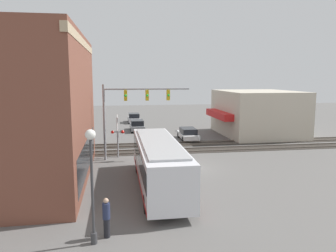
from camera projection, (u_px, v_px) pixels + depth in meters
The scene contains 14 objects.
ground_plane at pixel (187, 168), 25.92m from camera, with size 120.00×120.00×0.00m, color #605E5B.
brick_building at pixel (24, 109), 21.93m from camera, with size 14.74×8.11×9.92m.
shop_building at pixel (257, 113), 40.74m from camera, with size 10.77×9.88×5.45m.
city_bus at pixel (159, 162), 21.04m from camera, with size 11.58×2.59×3.09m.
traffic_signal_gantry at pixel (131, 104), 28.07m from camera, with size 0.42×7.47×6.52m.
crossing_signal at pixel (118, 132), 29.02m from camera, with size 1.41×1.18×3.81m.
streetlamp at pixel (92, 177), 13.65m from camera, with size 0.44×0.44×4.99m.
rail_track_near at pixel (174, 151), 31.78m from camera, with size 2.60×60.00×0.15m.
rail_track_far at pixel (169, 144), 34.91m from camera, with size 2.60×60.00×0.15m.
parked_car_white at pixel (188, 134), 37.62m from camera, with size 4.58×1.82×1.37m.
parked_car_grey at pixel (137, 126), 43.79m from camera, with size 4.58×1.82×1.49m.
parked_car_silver at pixel (134, 118), 52.01m from camera, with size 4.32×1.82×1.48m.
pedestrian_by_lamp at pixel (106, 217), 14.51m from camera, with size 0.34×0.34×1.83m.
pedestrian_near_bus at pixel (178, 157), 25.71m from camera, with size 0.34×0.34×1.74m.
Camera 1 is at (-24.63, 5.34, 7.08)m, focal length 35.00 mm.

